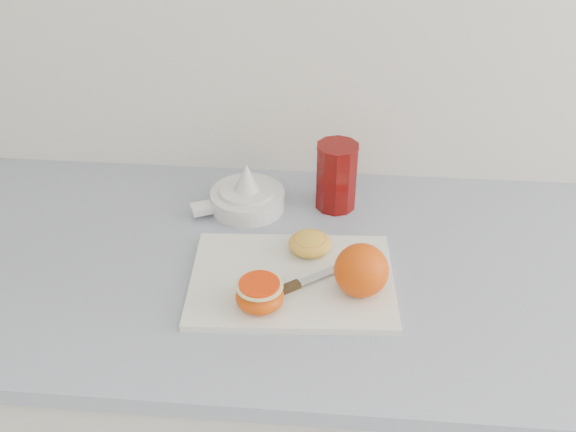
% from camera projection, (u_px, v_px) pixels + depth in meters
% --- Properties ---
extents(counter, '(2.38, 0.64, 0.89)m').
position_uv_depth(counter, '(297.00, 424.00, 1.35)').
color(counter, beige).
rests_on(counter, ground).
extents(cutting_board, '(0.34, 0.26, 0.01)m').
position_uv_depth(cutting_board, '(292.00, 280.00, 1.05)').
color(cutting_board, silver).
rests_on(cutting_board, counter).
extents(whole_orange, '(0.09, 0.09, 0.09)m').
position_uv_depth(whole_orange, '(361.00, 270.00, 0.99)').
color(whole_orange, orange).
rests_on(whole_orange, cutting_board).
extents(half_orange, '(0.07, 0.07, 0.05)m').
position_uv_depth(half_orange, '(260.00, 295.00, 0.98)').
color(half_orange, orange).
rests_on(half_orange, cutting_board).
extents(squeezed_shell, '(0.07, 0.07, 0.03)m').
position_uv_depth(squeezed_shell, '(310.00, 243.00, 1.10)').
color(squeezed_shell, gold).
rests_on(squeezed_shell, cutting_board).
extents(paring_knife, '(0.14, 0.11, 0.01)m').
position_uv_depth(paring_knife, '(287.00, 288.00, 1.02)').
color(paring_knife, '#3F2E18').
rests_on(paring_knife, cutting_board).
extents(citrus_juicer, '(0.18, 0.14, 0.10)m').
position_uv_depth(citrus_juicer, '(247.00, 196.00, 1.22)').
color(citrus_juicer, white).
rests_on(citrus_juicer, counter).
extents(red_tumbler, '(0.08, 0.08, 0.13)m').
position_uv_depth(red_tumbler, '(336.00, 178.00, 1.21)').
color(red_tumbler, '#670A08').
rests_on(red_tumbler, counter).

